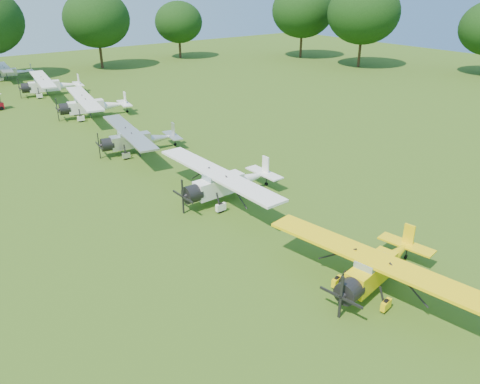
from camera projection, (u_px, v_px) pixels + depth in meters
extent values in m
plane|color=#2C5114|center=(231.00, 217.00, 29.29)|extent=(160.00, 160.00, 0.00)
cylinder|color=black|center=(360.00, 52.00, 78.13)|extent=(0.44, 0.44, 4.99)
ellipsoid|color=black|center=(364.00, 13.00, 75.60)|extent=(11.65, 11.65, 9.90)
cylinder|color=black|center=(301.00, 44.00, 87.71)|extent=(0.44, 0.44, 4.81)
ellipsoid|color=black|center=(303.00, 11.00, 85.26)|extent=(11.23, 11.23, 9.55)
cylinder|color=black|center=(180.00, 48.00, 87.29)|extent=(0.44, 0.44, 3.70)
ellipsoid|color=black|center=(179.00, 22.00, 85.41)|extent=(8.63, 8.63, 7.34)
cylinder|color=black|center=(101.00, 54.00, 77.00)|extent=(0.44, 0.44, 4.51)
ellipsoid|color=black|center=(97.00, 19.00, 74.71)|extent=(10.52, 10.52, 8.94)
cube|color=yellow|center=(371.00, 272.00, 21.91)|extent=(3.40, 1.51, 1.08)
cone|color=yellow|center=(398.00, 252.00, 23.80)|extent=(2.99, 1.39, 0.92)
cube|color=#8CA5B2|center=(372.00, 263.00, 21.60)|extent=(1.78, 1.21, 0.56)
cylinder|color=black|center=(349.00, 291.00, 20.62)|extent=(1.09, 1.21, 1.07)
cube|color=black|center=(341.00, 297.00, 20.18)|extent=(0.08, 0.13, 2.15)
cube|color=yellow|center=(372.00, 258.00, 21.50)|extent=(3.29, 10.97, 0.14)
cube|color=yellow|center=(409.00, 236.00, 24.27)|extent=(0.20, 0.57, 1.33)
cube|color=yellow|center=(406.00, 245.00, 24.39)|extent=(1.34, 2.98, 0.09)
cylinder|color=black|center=(386.00, 306.00, 20.88)|extent=(0.63, 0.27, 0.62)
cylinder|color=black|center=(337.00, 282.00, 22.49)|extent=(0.63, 0.27, 0.62)
cylinder|color=black|center=(406.00, 257.00, 24.88)|extent=(0.26, 0.12, 0.25)
cube|color=white|center=(219.00, 186.00, 30.88)|extent=(3.56, 1.14, 1.16)
cone|color=white|center=(253.00, 177.00, 32.64)|extent=(3.11, 1.07, 0.99)
cube|color=#8CA5B2|center=(217.00, 177.00, 30.57)|extent=(1.79, 1.06, 0.61)
cylinder|color=black|center=(192.00, 194.00, 29.70)|extent=(1.02, 1.17, 1.15)
cube|color=black|center=(183.00, 197.00, 29.29)|extent=(0.07, 0.13, 2.32)
cube|color=white|center=(217.00, 174.00, 30.45)|extent=(1.90, 11.73, 0.15)
cube|color=white|center=(266.00, 166.00, 33.03)|extent=(0.13, 0.61, 1.43)
cube|color=white|center=(264.00, 173.00, 33.18)|extent=(1.02, 3.11, 0.10)
cylinder|color=black|center=(221.00, 208.00, 29.75)|extent=(0.67, 0.19, 0.66)
cylinder|color=black|center=(197.00, 194.00, 31.71)|extent=(0.67, 0.19, 0.66)
cylinder|color=black|center=(266.00, 184.00, 33.68)|extent=(0.27, 0.10, 0.26)
cube|color=silver|center=(131.00, 141.00, 39.59)|extent=(3.45, 1.46, 1.10)
cone|color=silver|center=(162.00, 138.00, 40.89)|extent=(3.03, 1.35, 0.94)
cube|color=#8CA5B2|center=(129.00, 135.00, 39.30)|extent=(1.79, 1.19, 0.57)
cylinder|color=black|center=(107.00, 145.00, 38.72)|extent=(1.08, 1.21, 1.09)
cube|color=black|center=(99.00, 146.00, 38.42)|extent=(0.08, 0.13, 2.19)
cube|color=silver|center=(128.00, 132.00, 39.19)|extent=(3.07, 11.18, 0.15)
cube|color=silver|center=(173.00, 130.00, 41.13)|extent=(0.18, 0.58, 1.36)
cube|color=silver|center=(172.00, 136.00, 41.28)|extent=(1.29, 3.02, 0.09)
cylinder|color=black|center=(126.00, 156.00, 38.51)|extent=(0.64, 0.25, 0.63)
cylinder|color=black|center=(118.00, 147.00, 40.59)|extent=(0.64, 0.25, 0.63)
cylinder|color=black|center=(175.00, 144.00, 41.73)|extent=(0.26, 0.12, 0.25)
cube|color=white|center=(86.00, 107.00, 49.77)|extent=(3.79, 1.66, 1.20)
cone|color=white|center=(115.00, 105.00, 51.15)|extent=(3.32, 1.53, 1.03)
cube|color=#8CA5B2|center=(84.00, 101.00, 49.46)|extent=(1.97, 1.33, 0.63)
cylinder|color=black|center=(65.00, 109.00, 48.86)|extent=(1.21, 1.34, 1.19)
cube|color=black|center=(57.00, 110.00, 48.54)|extent=(0.09, 0.15, 2.40)
cube|color=white|center=(84.00, 98.00, 49.34)|extent=(3.59, 12.23, 0.16)
cube|color=white|center=(125.00, 99.00, 51.39)|extent=(0.21, 0.64, 1.49)
cube|color=white|center=(124.00, 103.00, 51.56)|extent=(1.47, 3.32, 0.10)
cylinder|color=black|center=(81.00, 119.00, 48.59)|extent=(0.71, 0.29, 0.69)
cylinder|color=black|center=(76.00, 112.00, 50.89)|extent=(0.71, 0.29, 0.69)
cylinder|color=black|center=(127.00, 111.00, 52.05)|extent=(0.29, 0.13, 0.27)
cube|color=white|center=(44.00, 86.00, 59.18)|extent=(3.79, 1.61, 1.20)
cone|color=white|center=(70.00, 85.00, 60.60)|extent=(3.32, 1.48, 1.03)
cube|color=#8CA5B2|center=(43.00, 81.00, 58.87)|extent=(1.97, 1.31, 0.63)
cylinder|color=black|center=(26.00, 88.00, 58.23)|extent=(1.19, 1.33, 1.19)
cube|color=black|center=(19.00, 89.00, 57.90)|extent=(0.09, 0.15, 2.41)
cube|color=white|center=(42.00, 79.00, 58.75)|extent=(3.40, 12.26, 0.16)
cube|color=white|center=(78.00, 80.00, 60.86)|extent=(0.20, 0.64, 1.49)
cube|color=white|center=(78.00, 84.00, 61.03)|extent=(1.43, 3.32, 0.10)
cylinder|color=black|center=(40.00, 96.00, 57.99)|extent=(0.71, 0.28, 0.69)
cylinder|color=black|center=(36.00, 92.00, 60.28)|extent=(0.71, 0.28, 0.69)
cylinder|color=black|center=(81.00, 91.00, 61.52)|extent=(0.29, 0.13, 0.28)
cube|color=silver|center=(5.00, 72.00, 68.87)|extent=(3.18, 1.21, 1.02)
cone|color=silver|center=(25.00, 72.00, 70.18)|extent=(2.79, 1.12, 0.87)
cube|color=#8CA5B2|center=(4.00, 69.00, 68.60)|extent=(1.63, 1.03, 0.53)
cube|color=silver|center=(3.00, 67.00, 68.50)|extent=(2.35, 10.38, 0.14)
cube|color=silver|center=(31.00, 68.00, 70.44)|extent=(0.15, 0.54, 1.26)
cube|color=silver|center=(31.00, 71.00, 70.58)|extent=(1.07, 2.78, 0.09)
cylinder|color=black|center=(2.00, 79.00, 67.86)|extent=(0.59, 0.21, 0.58)
cylinder|color=black|center=(0.00, 77.00, 69.74)|extent=(0.59, 0.21, 0.58)
cylinder|color=black|center=(33.00, 76.00, 71.01)|extent=(0.24, 0.10, 0.23)
cylinder|color=black|center=(1.00, 108.00, 52.92)|extent=(0.46, 0.20, 0.45)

